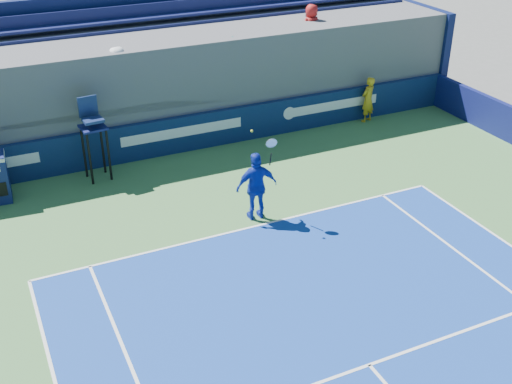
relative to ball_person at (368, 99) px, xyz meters
name	(u,v)px	position (x,y,z in m)	size (l,w,h in m)	color
ball_person	(368,99)	(0.00, 0.00, 0.00)	(0.59, 0.39, 1.62)	gold
back_hoarding	(182,134)	(-6.81, 0.32, -0.22)	(20.40, 0.21, 1.20)	#0C1C44
umpire_chair	(93,130)	(-9.69, -0.41, 0.71)	(0.76, 0.76, 2.48)	black
tennis_player	(257,186)	(-6.43, -4.50, 0.13)	(1.13, 0.55, 2.57)	#142CA9
stadium_seating	(159,78)	(-6.84, 2.36, 1.02)	(21.00, 4.05, 4.40)	#545359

